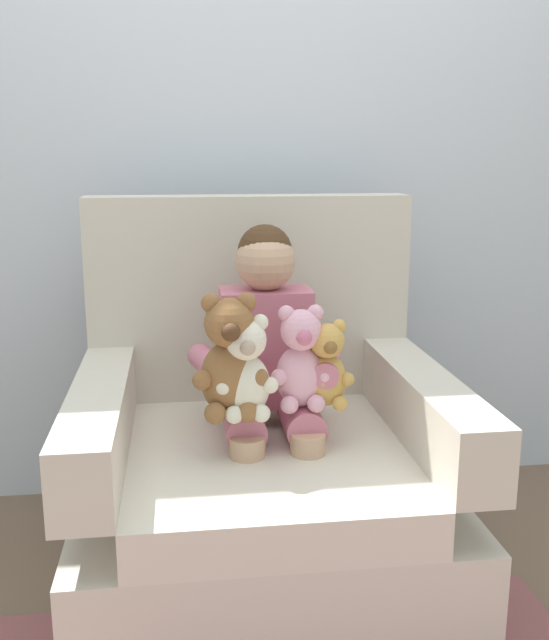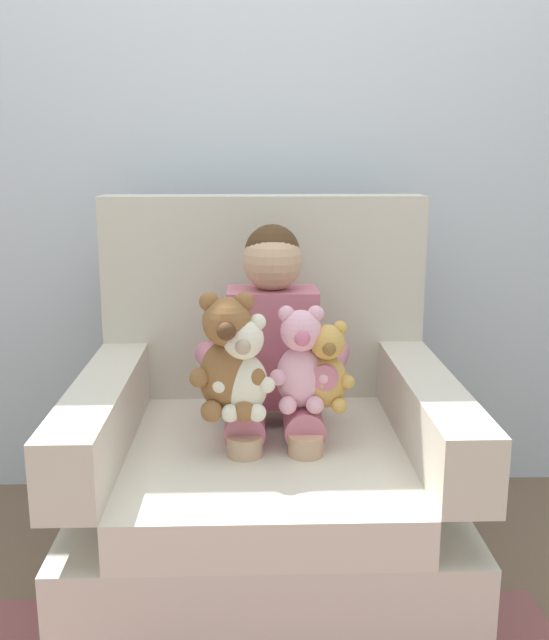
{
  "view_description": "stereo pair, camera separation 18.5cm",
  "coord_description": "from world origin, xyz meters",
  "px_view_note": "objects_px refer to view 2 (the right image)",
  "views": [
    {
      "loc": [
        -0.22,
        -1.87,
        1.22
      ],
      "look_at": [
        0.02,
        -0.05,
        0.8
      ],
      "focal_mm": 40.55,
      "sensor_mm": 36.0,
      "label": 1
    },
    {
      "loc": [
        -0.03,
        -1.88,
        1.22
      ],
      "look_at": [
        0.02,
        -0.05,
        0.8
      ],
      "focal_mm": 40.55,
      "sensor_mm": 36.0,
      "label": 2
    }
  ],
  "objects_px": {
    "plush_cream": "(244,369)",
    "plush_honey": "(327,368)",
    "seated_child": "(273,357)",
    "plush_brown": "(228,359)",
    "armchair": "(266,470)",
    "plush_pink": "(301,361)"
  },
  "relations": [
    {
      "from": "plush_pink",
      "to": "plush_brown",
      "type": "bearing_deg",
      "value": 169.83
    },
    {
      "from": "plush_pink",
      "to": "plush_brown",
      "type": "distance_m",
      "value": 0.2
    },
    {
      "from": "plush_cream",
      "to": "plush_brown",
      "type": "bearing_deg",
      "value": 176.26
    },
    {
      "from": "plush_honey",
      "to": "plush_pink",
      "type": "bearing_deg",
      "value": 163.82
    },
    {
      "from": "plush_pink",
      "to": "plush_honey",
      "type": "height_order",
      "value": "plush_pink"
    },
    {
      "from": "seated_child",
      "to": "plush_pink",
      "type": "xyz_separation_m",
      "value": [
        0.07,
        -0.14,
        0.03
      ]
    },
    {
      "from": "armchair",
      "to": "plush_pink",
      "type": "xyz_separation_m",
      "value": [
        0.09,
        -0.11,
        0.36
      ]
    },
    {
      "from": "plush_cream",
      "to": "armchair",
      "type": "bearing_deg",
      "value": 83.97
    },
    {
      "from": "plush_cream",
      "to": "plush_honey",
      "type": "relative_size",
      "value": 1.13
    },
    {
      "from": "seated_child",
      "to": "plush_cream",
      "type": "distance_m",
      "value": 0.21
    },
    {
      "from": "plush_cream",
      "to": "plush_honey",
      "type": "distance_m",
      "value": 0.23
    },
    {
      "from": "armchair",
      "to": "plush_cream",
      "type": "bearing_deg",
      "value": -109.77
    },
    {
      "from": "plush_cream",
      "to": "seated_child",
      "type": "bearing_deg",
      "value": 80.65
    },
    {
      "from": "armchair",
      "to": "plush_pink",
      "type": "height_order",
      "value": "armchair"
    },
    {
      "from": "seated_child",
      "to": "plush_brown",
      "type": "relative_size",
      "value": 2.53
    },
    {
      "from": "armchair",
      "to": "plush_pink",
      "type": "relative_size",
      "value": 3.91
    },
    {
      "from": "seated_child",
      "to": "plush_brown",
      "type": "height_order",
      "value": "seated_child"
    },
    {
      "from": "plush_honey",
      "to": "armchair",
      "type": "bearing_deg",
      "value": 131.0
    },
    {
      "from": "plush_brown",
      "to": "seated_child",
      "type": "bearing_deg",
      "value": 37.68
    },
    {
      "from": "plush_honey",
      "to": "plush_brown",
      "type": "height_order",
      "value": "plush_brown"
    },
    {
      "from": "plush_pink",
      "to": "plush_cream",
      "type": "height_order",
      "value": "plush_pink"
    },
    {
      "from": "seated_child",
      "to": "plush_honey",
      "type": "distance_m",
      "value": 0.2
    }
  ]
}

